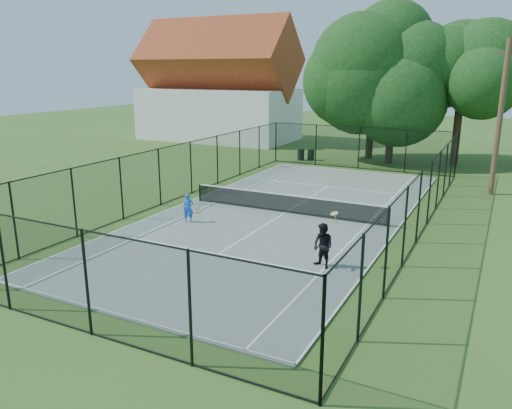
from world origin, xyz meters
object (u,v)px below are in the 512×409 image
at_px(tennis_net, 285,203).
at_px(trash_bin_left, 301,154).
at_px(utility_pole, 500,118).
at_px(player_black, 323,246).
at_px(player_blue, 188,208).
at_px(trash_bin_right, 311,155).

height_order(tennis_net, trash_bin_left, tennis_net).
distance_m(trash_bin_left, utility_pole, 15.34).
bearing_deg(trash_bin_left, utility_pole, -21.27).
bearing_deg(trash_bin_left, tennis_net, -70.92).
bearing_deg(player_black, tennis_net, 124.48).
bearing_deg(player_black, player_blue, 161.97).
distance_m(tennis_net, player_blue, 4.81).
distance_m(utility_pole, player_blue, 17.81).
relative_size(utility_pole, player_blue, 6.43).
xyz_separation_m(trash_bin_right, player_blue, (0.87, -18.13, 0.27)).
bearing_deg(player_black, trash_bin_left, 113.95).
height_order(tennis_net, utility_pole, utility_pole).
xyz_separation_m(player_blue, player_black, (7.38, -2.40, 0.15)).
bearing_deg(tennis_net, trash_bin_right, 106.12).
height_order(trash_bin_right, player_blue, player_blue).
distance_m(tennis_net, player_black, 7.07).
bearing_deg(utility_pole, player_black, -108.13).
height_order(tennis_net, player_black, player_black).
distance_m(player_blue, player_black, 7.76).
bearing_deg(tennis_net, player_black, -55.52).
relative_size(tennis_net, player_blue, 7.59).
bearing_deg(utility_pole, trash_bin_left, 158.73).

